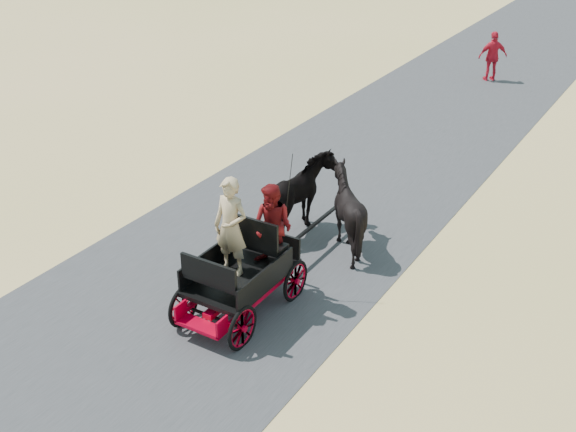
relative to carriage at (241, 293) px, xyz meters
The scene contains 8 objects.
ground 1.99m from the carriage, 121.28° to the left, with size 140.00×140.00×0.00m, color tan.
road 1.99m from the carriage, 121.28° to the left, with size 6.00×140.00×0.01m, color #38383A.
carriage is the anchor object (origin of this frame).
horse_left 3.09m from the carriage, 100.39° to the left, with size 0.91×2.01×1.70m, color black.
horse_right 3.09m from the carriage, 79.61° to the left, with size 1.37×1.54×1.70m, color black.
driver_man 1.28m from the carriage, 165.96° to the left, with size 0.66×0.43×1.80m, color tan.
passenger_woman 1.33m from the carriage, 63.43° to the left, with size 0.77×0.60×1.58m, color #660C0F.
pedestrian 16.26m from the carriage, 92.11° to the left, with size 1.01×0.42×1.73m, color red.
Camera 1 is at (7.37, -10.41, 7.48)m, focal length 45.00 mm.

